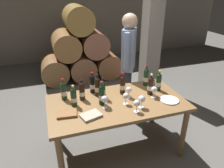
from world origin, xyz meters
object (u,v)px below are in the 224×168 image
object	(u,v)px
wine_bottle_5	(82,91)
wine_glass_2	(137,104)
wine_glass_4	(129,90)
serving_plate	(169,100)
wine_bottle_10	(103,89)
wine_glass_3	(105,99)
wine_bottle_6	(64,91)
tasting_notebook	(91,115)
wine_bottle_8	(123,85)
wine_bottle_0	(151,85)
wine_bottle_3	(74,97)
wine_bottle_7	(102,94)
wine_glass_1	(154,90)
sommelier_presenting	(128,58)
wine_bottle_4	(146,77)
wine_glass_5	(142,99)
wine_bottle_2	(97,87)
leather_ledger	(67,114)
wine_glass_0	(126,96)
dining_table	(117,108)
wine_bottle_1	(159,82)
wine_bottle_9	(92,84)

from	to	relation	value
wine_bottle_5	wine_glass_2	distance (m)	0.71
wine_glass_4	serving_plate	bearing A→B (deg)	-27.33
wine_bottle_10	wine_glass_4	size ratio (longest dim) A/B	1.89
wine_glass_3	wine_glass_4	size ratio (longest dim) A/B	1.06
wine_bottle_6	tasting_notebook	distance (m)	0.54
wine_bottle_6	wine_glass_3	size ratio (longest dim) A/B	1.81
wine_bottle_5	wine_bottle_8	size ratio (longest dim) A/B	0.92
wine_bottle_0	wine_bottle_5	bearing A→B (deg)	171.24
wine_bottle_0	wine_bottle_3	bearing A→B (deg)	178.76
wine_bottle_7	wine_glass_1	size ratio (longest dim) A/B	1.95
wine_bottle_8	tasting_notebook	world-z (taller)	wine_bottle_8
wine_bottle_3	wine_bottle_10	xyz separation A→B (m)	(0.38, 0.07, 0.00)
wine_glass_3	sommelier_presenting	distance (m)	1.07
wine_bottle_4	wine_glass_3	size ratio (longest dim) A/B	1.94
wine_glass_5	tasting_notebook	bearing A→B (deg)	179.56
wine_bottle_2	wine_glass_4	distance (m)	0.41
serving_plate	leather_ledger	bearing A→B (deg)	176.01
wine_bottle_0	wine_bottle_6	size ratio (longest dim) A/B	1.01
wine_bottle_10	wine_glass_4	distance (m)	0.33
wine_glass_5	sommelier_presenting	bearing A→B (deg)	76.69
wine_bottle_2	wine_glass_3	bearing A→B (deg)	-89.24
wine_bottle_7	wine_bottle_0	bearing A→B (deg)	3.73
sommelier_presenting	wine_bottle_7	bearing A→B (deg)	-131.07
wine_bottle_0	serving_plate	bearing A→B (deg)	-57.44
leather_ledger	wine_bottle_6	bearing A→B (deg)	94.21
wine_bottle_6	wine_bottle_10	xyz separation A→B (m)	(0.47, -0.12, -0.00)
wine_bottle_0	wine_glass_5	distance (m)	0.38
wine_glass_5	wine_bottle_4	bearing A→B (deg)	58.53
leather_ledger	wine_glass_0	bearing A→B (deg)	7.25
dining_table	wine_glass_3	world-z (taller)	wine_glass_3
wine_bottle_5	wine_bottle_6	size ratio (longest dim) A/B	0.96
wine_bottle_8	wine_glass_0	bearing A→B (deg)	-102.89
wine_bottle_4	wine_bottle_6	world-z (taller)	wine_bottle_4
wine_bottle_4	wine_glass_5	size ratio (longest dim) A/B	1.93
wine_bottle_7	leather_ledger	size ratio (longest dim) A/B	1.38
wine_glass_5	serving_plate	size ratio (longest dim) A/B	0.66
wine_bottle_1	wine_bottle_8	xyz separation A→B (m)	(-0.50, 0.06, 0.00)
tasting_notebook	wine_bottle_4	bearing A→B (deg)	12.43
dining_table	tasting_notebook	size ratio (longest dim) A/B	7.73
wine_glass_0	wine_glass_4	bearing A→B (deg)	55.40
wine_bottle_0	wine_bottle_8	world-z (taller)	wine_bottle_8
wine_bottle_9	wine_glass_1	distance (m)	0.81
wine_bottle_1	wine_bottle_7	distance (m)	0.84
wine_glass_5	dining_table	bearing A→B (deg)	135.04
wine_bottle_8	wine_bottle_10	xyz separation A→B (m)	(-0.28, -0.04, -0.01)
wine_glass_3	wine_bottle_3	bearing A→B (deg)	154.63
wine_bottle_4	leather_ledger	bearing A→B (deg)	-161.08
wine_glass_1	serving_plate	size ratio (longest dim) A/B	0.65
wine_bottle_3	wine_glass_0	world-z (taller)	wine_bottle_3
tasting_notebook	wine_glass_1	bearing A→B (deg)	-6.17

